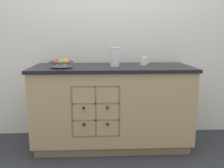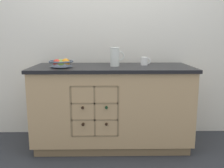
# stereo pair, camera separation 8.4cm
# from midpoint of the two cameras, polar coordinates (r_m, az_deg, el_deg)

# --- Properties ---
(ground_plane) EXTENTS (14.00, 14.00, 0.00)m
(ground_plane) POSITION_cam_midpoint_polar(r_m,az_deg,el_deg) (2.91, 0.85, -13.49)
(ground_plane) COLOR #2D3035
(back_wall) EXTENTS (4.40, 0.06, 2.55)m
(back_wall) POSITION_cam_midpoint_polar(r_m,az_deg,el_deg) (3.05, 0.67, 12.26)
(back_wall) COLOR silver
(back_wall) RESTS_ON ground_plane
(kitchen_island) EXTENTS (1.69, 0.70, 0.89)m
(kitchen_island) POSITION_cam_midpoint_polar(r_m,az_deg,el_deg) (2.75, 0.83, -4.95)
(kitchen_island) COLOR olive
(kitchen_island) RESTS_ON ground_plane
(fruit_bowl) EXTENTS (0.25, 0.25, 0.09)m
(fruit_bowl) POSITION_cam_midpoint_polar(r_m,az_deg,el_deg) (2.60, -10.62, 4.74)
(fruit_bowl) COLOR #4C5666
(fruit_bowl) RESTS_ON kitchen_island
(white_pitcher) EXTENTS (0.15, 0.10, 0.20)m
(white_pitcher) POSITION_cam_midpoint_polar(r_m,az_deg,el_deg) (2.64, 1.64, 6.31)
(white_pitcher) COLOR silver
(white_pitcher) RESTS_ON kitchen_island
(ceramic_mug) EXTENTS (0.11, 0.08, 0.09)m
(ceramic_mug) POSITION_cam_midpoint_polar(r_m,az_deg,el_deg) (2.79, 8.31, 5.19)
(ceramic_mug) COLOR white
(ceramic_mug) RESTS_ON kitchen_island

